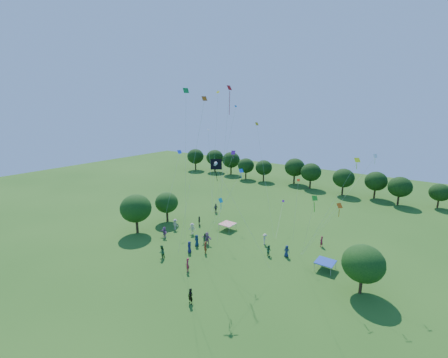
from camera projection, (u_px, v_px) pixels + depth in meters
The scene contains 42 objects.
ground at pixel (137, 321), 28.21m from camera, with size 160.00×160.00×0.00m, color #32621D.
near_tree_west at pixel (136, 208), 46.84m from camera, with size 4.85×4.85×6.30m.
near_tree_north at pixel (167, 203), 51.70m from camera, with size 3.94×3.94×5.25m.
near_tree_east at pixel (363, 264), 31.57m from camera, with size 4.39×4.39×5.49m.
treeline at pixel (319, 173), 71.79m from camera, with size 88.01×8.77×6.77m.
tent_red_stripe at pixel (228, 224), 48.70m from camera, with size 2.20×2.20×1.10m.
tent_blue at pixel (325, 262), 36.78m from camera, with size 2.20×2.20×1.10m.
man_in_black at pixel (191, 296), 30.43m from camera, with size 0.63×0.41×1.70m, color black.
crowd_person_0 at pixel (189, 247), 41.15m from camera, with size 0.81×0.44×1.63m, color #1B1F4E.
crowd_person_1 at pixel (205, 248), 40.92m from camera, with size 0.64×0.41×1.71m, color maroon.
crowd_person_2 at pixel (162, 252), 39.55m from camera, with size 0.91×0.49×1.84m, color #204C28.
crowd_person_3 at pixel (175, 224), 48.87m from camera, with size 1.19×0.53×1.81m, color #B0A58C.
crowd_person_4 at pixel (216, 208), 56.52m from camera, with size 1.08×0.49×1.84m, color #443C36.
crowd_person_5 at pixel (164, 232), 45.92m from camera, with size 1.59×0.57×1.70m, color #874F87.
crowd_person_6 at pixel (197, 240), 43.14m from camera, with size 0.83×0.45×1.69m, color #1A314D.
crowd_person_7 at pixel (321, 241), 42.91m from camera, with size 0.60×0.38×1.60m, color maroon.
crowd_person_8 at pixel (205, 238), 43.93m from camera, with size 0.79×0.43×1.60m, color #23522A.
crowd_person_9 at pixel (265, 239), 43.64m from camera, with size 1.06×0.48×1.63m, color beige.
crowd_person_10 at pixel (199, 221), 50.53m from camera, with size 0.96×0.44×1.64m, color #39322E.
crowd_person_11 at pixel (207, 238), 43.69m from camera, with size 1.72×0.61×1.84m, color #8D527E.
crowd_person_12 at pixel (287, 251), 39.98m from camera, with size 0.80×0.43×1.63m, color navy.
crowd_person_13 at pixel (187, 265), 36.43m from camera, with size 0.65×0.42×1.73m, color #A01D36.
crowd_person_14 at pixel (269, 250), 40.33m from camera, with size 0.75×0.41×1.53m, color #275C38.
crowd_person_15 at pixel (192, 229), 47.10m from camera, with size 1.19×0.54×1.83m, color #BFB699.
pirate_kite at pixel (217, 166), 32.66m from camera, with size 6.09×3.84×12.73m.
red_high_kite at pixel (227, 119), 38.83m from camera, with size 0.62×2.57×20.96m.
small_kite_0 at pixel (333, 215), 32.13m from camera, with size 4.98×3.14×8.53m.
small_kite_1 at pixel (297, 196), 40.16m from camera, with size 0.71×0.70×9.03m.
small_kite_2 at pixel (346, 181), 33.26m from camera, with size 5.62×0.68×12.96m.
small_kite_3 at pixel (186, 130), 34.78m from camera, with size 1.40×0.72×20.37m.
small_kite_4 at pixel (233, 187), 37.50m from camera, with size 4.97×2.56×10.84m.
small_kite_5 at pixel (231, 161), 51.48m from camera, with size 2.91×2.87×10.97m.
small_kite_6 at pixel (355, 183), 34.66m from camera, with size 7.03×3.37×13.16m.
small_kite_7 at pixel (228, 146), 50.65m from camera, with size 3.18×2.43×18.52m.
small_kite_8 at pixel (196, 148), 32.40m from camera, with size 5.77×1.22×19.36m.
small_kite_9 at pixel (261, 151), 45.21m from camera, with size 6.01×4.62×15.97m.
small_kite_10 at pixel (216, 130), 50.80m from camera, with size 0.53×2.19×20.86m.
small_kite_11 at pixel (311, 215), 29.64m from camera, with size 3.97×7.88×10.36m.
small_kite_12 at pixel (177, 162), 49.60m from camera, with size 0.88×5.18×11.24m.
small_kite_13 at pixel (282, 210), 46.84m from camera, with size 2.28×6.68×3.66m.
small_kite_14 at pixel (210, 156), 54.86m from camera, with size 4.29×4.35×14.28m.
small_kite_15 at pixel (217, 211), 33.62m from camera, with size 6.07×3.88×8.77m.
Camera 1 is at (20.91, -14.78, 19.66)m, focal length 24.00 mm.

